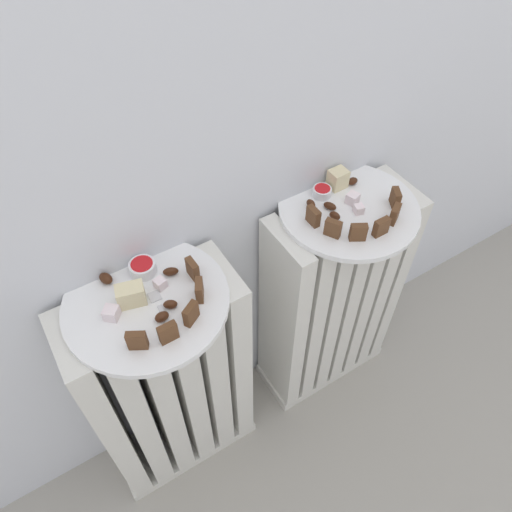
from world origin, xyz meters
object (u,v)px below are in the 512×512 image
plate_left (146,301)px  jam_bowl_left (143,267)px  plate_right (349,209)px  radiator_left (171,387)px  jam_bowl_right (322,191)px  radiator_right (330,302)px  fork (161,310)px

plate_left → jam_bowl_left: bearing=70.1°
plate_right → plate_left: bearing=180.0°
plate_left → jam_bowl_left: 0.07m
radiator_left → plate_left: 0.32m
plate_left → jam_bowl_right: (0.42, 0.06, 0.02)m
radiator_left → plate_right: bearing=0.0°
jam_bowl_right → radiator_right: bearing=-64.6°
radiator_right → fork: size_ratio=6.04×
radiator_left → jam_bowl_left: (0.02, 0.06, 0.34)m
plate_left → jam_bowl_left: (0.02, 0.06, 0.02)m
fork → plate_left: bearing=111.0°
jam_bowl_right → fork: bearing=-167.2°
radiator_left → radiator_right: 0.45m
radiator_left → plate_left: bearing=0.0°
jam_bowl_left → radiator_left: bearing=-109.9°
jam_bowl_left → jam_bowl_right: (0.40, -0.00, -0.00)m
plate_right → jam_bowl_right: 0.07m
plate_right → jam_bowl_right: size_ratio=7.34×
plate_left → plate_right: 0.45m
jam_bowl_left → jam_bowl_right: jam_bowl_left is taller
radiator_right → plate_right: 0.32m
radiator_right → jam_bowl_right: 0.35m
jam_bowl_left → plate_right: bearing=-7.9°
radiator_right → jam_bowl_left: size_ratio=13.10×
plate_right → jam_bowl_left: (-0.43, 0.06, 0.02)m
radiator_right → plate_left: plate_left is taller
radiator_left → radiator_right: bearing=-0.0°
radiator_left → jam_bowl_right: bearing=7.7°
radiator_right → jam_bowl_left: jam_bowl_left is taller
fork → radiator_right: bearing=4.6°
radiator_right → jam_bowl_right: jam_bowl_right is taller
radiator_right → plate_right: plate_right is taller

